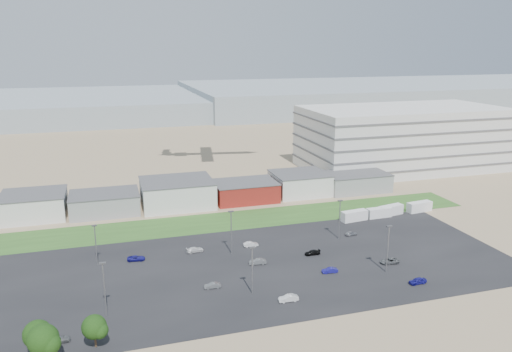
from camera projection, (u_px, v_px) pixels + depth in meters
name	position (u px, v px, depth m)	size (l,w,h in m)	color
ground	(263.00, 313.00, 94.39)	(700.00, 700.00, 0.00)	#998461
parking_lot	(258.00, 267.00, 114.31)	(120.00, 50.00, 0.01)	black
grass_strip	(208.00, 223.00, 142.53)	(160.00, 16.00, 0.02)	#2F5520
hills_backdrop	(191.00, 104.00, 396.09)	(700.00, 200.00, 9.00)	gray
building_row	(142.00, 196.00, 154.33)	(170.00, 20.00, 8.00)	silver
parking_garage	(402.00, 138.00, 204.46)	(80.00, 40.00, 25.00)	silver
box_trailer_a	(354.00, 216.00, 144.10)	(7.88, 2.46, 2.95)	silver
box_trailer_b	(379.00, 213.00, 146.96)	(7.53, 2.35, 2.83)	silver
box_trailer_c	(391.00, 210.00, 149.00)	(7.86, 2.46, 2.95)	silver
box_trailer_d	(419.00, 207.00, 152.09)	(7.98, 2.49, 2.99)	silver
tree_mid	(38.00, 337.00, 80.16)	(4.93, 4.93, 7.40)	black
tree_right	(43.00, 343.00, 78.24)	(5.27, 5.27, 7.91)	black
tree_near	(94.00, 329.00, 83.01)	(4.43, 4.43, 6.64)	black
lightpole_front_l	(105.00, 289.00, 92.37)	(1.26, 0.53, 10.73)	slate
lightpole_front_m	(252.00, 270.00, 100.72)	(1.20, 0.50, 10.17)	slate
lightpole_front_r	(388.00, 249.00, 110.26)	(1.29, 0.54, 10.97)	slate
lightpole_back_l	(96.00, 245.00, 113.84)	(1.15, 0.48, 9.81)	slate
lightpole_back_m	(231.00, 232.00, 120.28)	(1.28, 0.53, 10.87)	slate
lightpole_back_r	(339.00, 220.00, 129.74)	(1.24, 0.51, 10.50)	slate
parked_car_0	(389.00, 261.00, 115.92)	(2.01, 4.36, 1.21)	#595B5E
parked_car_1	(330.00, 270.00, 111.11)	(1.24, 3.56, 1.17)	navy
parked_car_2	(418.00, 281.00, 105.98)	(1.56, 3.87, 1.32)	navy
parked_car_4	(212.00, 285.00, 104.10)	(1.22, 3.50, 1.15)	#595B5E
parked_car_6	(195.00, 250.00, 122.30)	(1.71, 4.20, 1.22)	silver
parked_car_7	(258.00, 262.00, 115.47)	(1.38, 3.95, 1.30)	#595B5E
parked_car_8	(351.00, 234.00, 132.97)	(1.30, 3.24, 1.11)	#A5A5AA
parked_car_9	(136.00, 258.00, 117.46)	(1.91, 4.13, 1.15)	navy
parked_car_10	(58.00, 339.00, 85.00)	(1.62, 3.99, 1.16)	#595B5E
parked_car_11	(251.00, 244.00, 125.71)	(1.29, 3.69, 1.22)	silver
parked_car_12	(312.00, 253.00, 120.72)	(1.57, 3.86, 1.12)	black
parked_car_13	(288.00, 298.00, 98.72)	(1.39, 3.99, 1.31)	silver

